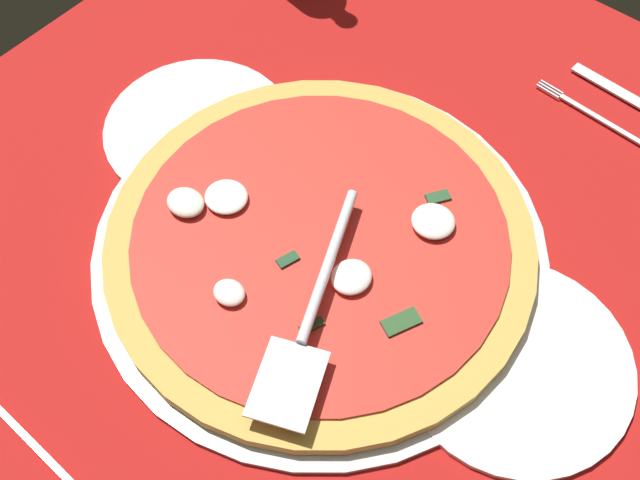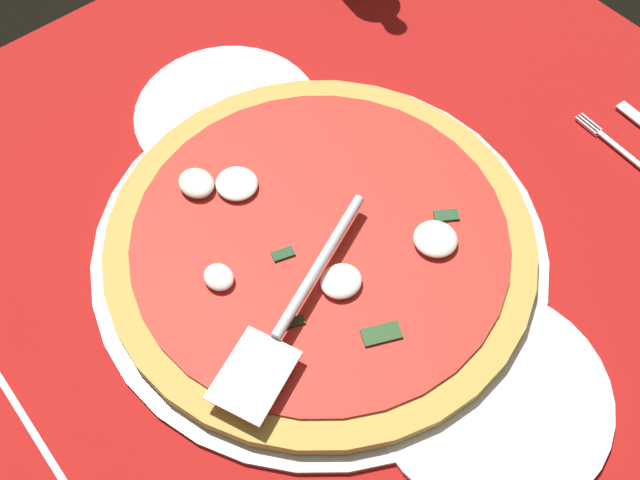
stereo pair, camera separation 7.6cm
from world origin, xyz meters
TOP-DOWN VIEW (x-y plane):
  - ground_plane at (0.00, 0.00)cm, footprint 95.32×95.32cm
  - checker_pattern at (0.00, 0.00)cm, footprint 95.32×95.32cm
  - pizza_pan at (1.37, 2.70)cm, footprint 44.99×44.99cm
  - dinner_plate_left at (-20.17, 0.99)cm, footprint 21.49×21.49cm
  - dinner_plate_right at (21.57, -0.67)cm, footprint 20.65×20.65cm
  - pizza at (1.38, 2.80)cm, footprint 42.18×42.18cm
  - pizza_server at (-3.91, 10.21)cm, footprint 12.34×23.64cm

SIDE VIEW (x-z plane):
  - ground_plane at x=0.00cm, z-range -0.80..0.00cm
  - checker_pattern at x=0.00cm, z-range 0.00..0.10cm
  - pizza_pan at x=1.37cm, z-range 0.10..1.01cm
  - dinner_plate_left at x=-20.17cm, z-range 0.10..1.10cm
  - dinner_plate_right at x=21.57cm, z-range 0.10..1.10cm
  - pizza at x=1.38cm, z-range 0.35..3.48cm
  - pizza_server at x=-3.91cm, z-range 3.99..4.99cm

